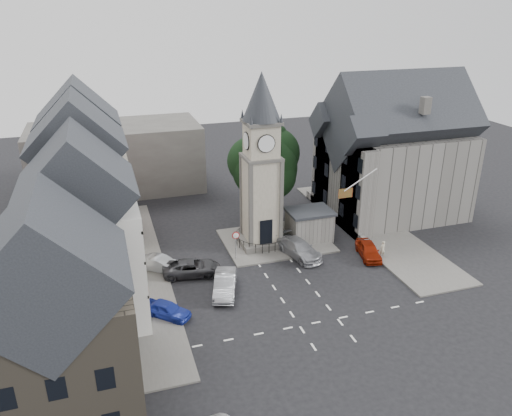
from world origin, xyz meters
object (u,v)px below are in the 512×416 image
object	(u,v)px
car_west_blue	(167,310)
pedestrian	(382,249)
car_east_red	(369,250)
stone_shelter	(309,225)
clock_tower	(261,163)

from	to	relation	value
car_west_blue	pedestrian	world-z (taller)	pedestrian
pedestrian	car_west_blue	bearing A→B (deg)	0.74
car_east_red	stone_shelter	bearing A→B (deg)	138.31
car_east_red	pedestrian	distance (m)	1.26
stone_shelter	car_east_red	bearing A→B (deg)	-54.10
stone_shelter	pedestrian	size ratio (longest dim) A/B	2.65
pedestrian	clock_tower	bearing A→B (deg)	-40.76
stone_shelter	car_west_blue	bearing A→B (deg)	-149.51
stone_shelter	car_west_blue	size ratio (longest dim) A/B	1.17
clock_tower	car_west_blue	size ratio (longest dim) A/B	4.40
clock_tower	car_east_red	xyz separation A→B (m)	(8.50, -5.60, -7.42)
car_west_blue	pedestrian	distance (m)	20.41
car_east_red	car_west_blue	bearing A→B (deg)	-156.09
clock_tower	stone_shelter	size ratio (longest dim) A/B	3.78
clock_tower	stone_shelter	world-z (taller)	clock_tower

